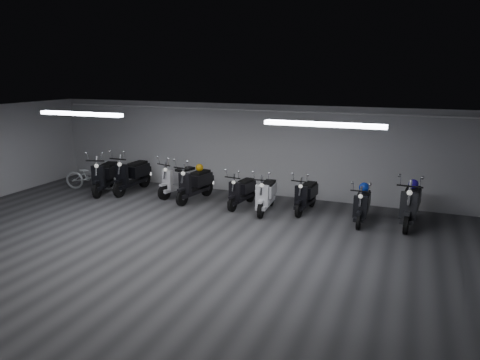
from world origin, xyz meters
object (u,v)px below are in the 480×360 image
at_px(scooter_6, 266,189).
at_px(scooter_2, 178,175).
at_px(bicycle, 91,173).
at_px(helmet_2, 414,184).
at_px(scooter_1, 132,169).
at_px(helmet_0, 200,168).
at_px(helmet_1, 364,188).
at_px(scooter_3, 195,178).
at_px(scooter_7, 306,190).
at_px(scooter_8, 362,200).
at_px(scooter_9, 411,198).
at_px(scooter_5, 242,186).
at_px(scooter_0, 105,171).

bearing_deg(scooter_6, scooter_2, 165.84).
height_order(bicycle, helmet_2, helmet_2).
bearing_deg(scooter_1, helmet_2, 2.15).
height_order(helmet_0, helmet_1, helmet_0).
relative_size(bicycle, helmet_2, 7.17).
relative_size(helmet_0, helmet_1, 0.86).
bearing_deg(helmet_0, scooter_3, -99.37).
relative_size(scooter_7, bicycle, 0.95).
relative_size(scooter_8, scooter_9, 0.83).
distance_m(scooter_1, scooter_5, 3.83).
relative_size(scooter_2, scooter_8, 1.11).
bearing_deg(helmet_1, helmet_2, 13.39).
xyz_separation_m(scooter_6, scooter_9, (3.68, 0.27, 0.09)).
xyz_separation_m(scooter_6, helmet_0, (-2.26, 0.48, 0.33)).
height_order(scooter_3, scooter_6, scooter_3).
height_order(scooter_5, scooter_8, scooter_8).
relative_size(scooter_3, scooter_6, 1.08).
distance_m(scooter_0, scooter_5, 4.57).
height_order(scooter_1, scooter_6, scooter_1).
height_order(scooter_1, scooter_3, scooter_1).
xyz_separation_m(scooter_0, scooter_1, (0.74, 0.39, 0.02)).
height_order(scooter_6, helmet_2, scooter_6).
bearing_deg(scooter_8, scooter_9, 11.79).
bearing_deg(scooter_5, helmet_1, 8.46).
xyz_separation_m(scooter_0, helmet_2, (9.06, 0.56, 0.30)).
xyz_separation_m(scooter_9, bicycle, (-9.74, -0.15, -0.17)).
xyz_separation_m(scooter_8, scooter_9, (1.14, 0.23, 0.12)).
bearing_deg(scooter_8, scooter_3, 178.04).
relative_size(scooter_2, bicycle, 1.05).
relative_size(scooter_6, helmet_1, 6.48).
bearing_deg(scooter_0, bicycle, 153.04).
distance_m(scooter_0, helmet_2, 9.08).
height_order(scooter_1, scooter_7, scooter_1).
relative_size(scooter_2, scooter_5, 1.12).
bearing_deg(bicycle, scooter_5, -103.55).
xyz_separation_m(helmet_0, helmet_2, (5.97, 0.06, 0.05)).
xyz_separation_m(scooter_2, bicycle, (-3.03, -0.41, -0.11)).
xyz_separation_m(scooter_6, helmet_2, (3.70, 0.54, 0.38)).
distance_m(scooter_2, scooter_3, 0.79).
bearing_deg(scooter_0, scooter_8, -14.49).
bearing_deg(bicycle, helmet_0, -98.93).
xyz_separation_m(scooter_7, scooter_9, (2.67, -0.14, 0.12)).
xyz_separation_m(scooter_2, scooter_5, (2.24, -0.34, -0.07)).
xyz_separation_m(scooter_9, helmet_2, (0.02, 0.27, 0.29)).
distance_m(scooter_8, helmet_1, 0.36).
bearing_deg(scooter_8, scooter_0, -179.26).
bearing_deg(scooter_0, scooter_5, -12.21).
relative_size(scooter_2, scooter_6, 1.05).
relative_size(scooter_6, scooter_9, 0.88).
height_order(scooter_3, scooter_9, scooter_9).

